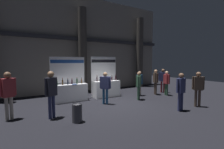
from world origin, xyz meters
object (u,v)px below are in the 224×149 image
Objects in this scene: visitor_0 at (8,91)px; visitor_6 at (156,80)px; visitor_5 at (105,85)px; visitor_4 at (139,83)px; visitor_8 at (51,90)px; visitor_2 at (140,81)px; visitor_9 at (163,78)px; visitor_7 at (198,86)px; exhibitor_booth_0 at (70,90)px; exhibitor_booth_1 at (106,87)px; trash_bin at (77,113)px; visitor_3 at (181,89)px; visitor_1 at (167,81)px.

visitor_0 reaches higher than visitor_6.
visitor_6 is (8.31, 0.43, -0.12)m from visitor_0.
visitor_5 is 4.10m from visitor_6.
visitor_4 is 4.97m from visitor_8.
visitor_6 is at bearing -25.09° from visitor_2.
visitor_7 is at bearing 126.77° from visitor_9.
exhibitor_booth_0 is 1.48× the size of visitor_6.
visitor_6 is (3.14, -1.17, 0.37)m from exhibitor_booth_1.
exhibitor_booth_1 is at bearing 145.27° from visitor_2.
visitor_3 reaches higher than trash_bin.
trash_bin is 2.78m from visitor_5.
visitor_7 is (0.63, -3.50, 0.10)m from visitor_2.
visitor_5 is (1.35, -1.60, 0.40)m from exhibitor_booth_0.
trash_bin is at bearing -133.85° from exhibitor_booth_1.
visitor_2 is 0.92× the size of visitor_7.
visitor_1 is at bearing -129.04° from visitor_3.
visitor_0 is 1.10× the size of visitor_6.
visitor_8 is at bearing -31.38° from visitor_4.
visitor_4 is at bearing -47.86° from visitor_6.
visitor_9 reaches higher than trash_bin.
exhibitor_booth_1 reaches higher than visitor_4.
exhibitor_booth_0 is at bearing 76.59° from trash_bin.
visitor_9 is (2.79, 3.40, 0.02)m from visitor_3.
exhibitor_booth_0 reaches higher than visitor_3.
visitor_5 is 2.92m from visitor_8.
trash_bin is 0.43× the size of visitor_1.
exhibitor_booth_1 is at bearing -15.10° from visitor_7.
visitor_5 is at bearing 5.55° from visitor_7.
visitor_7 reaches higher than visitor_4.
trash_bin is 7.57m from visitor_9.
visitor_0 is 1.14× the size of visitor_4.
visitor_5 is 0.98× the size of visitor_9.
trash_bin is 5.85m from visitor_7.
trash_bin is at bearing -57.21° from visitor_1.
exhibitor_booth_0 reaches higher than visitor_4.
exhibitor_booth_1 reaches higher than visitor_0.
exhibitor_booth_0 is 1.35× the size of visitor_0.
exhibitor_booth_0 reaches higher than visitor_7.
visitor_2 is at bearing -12.27° from exhibitor_booth_0.
visitor_6 is 1.01m from visitor_9.
visitor_6 is (1.97, 0.55, 0.04)m from visitor_4.
visitor_5 is at bearing -14.78° from visitor_0.
exhibitor_booth_0 is 2.82m from visitor_8.
visitor_3 is 0.92× the size of visitor_8.
exhibitor_booth_0 reaches higher than visitor_5.
visitor_5 is at bearing -42.92° from visitor_4.
visitor_7 is (1.29, -0.03, 0.02)m from visitor_3.
visitor_7 is 1.02× the size of visitor_9.
visitor_8 is (-7.34, -0.58, 0.17)m from visitor_1.
visitor_0 is at bearing 64.48° from visitor_9.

